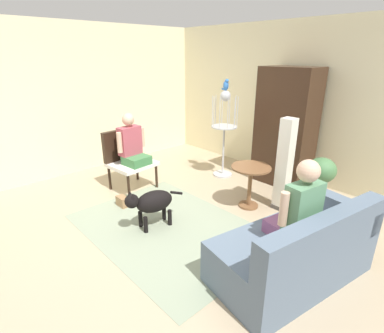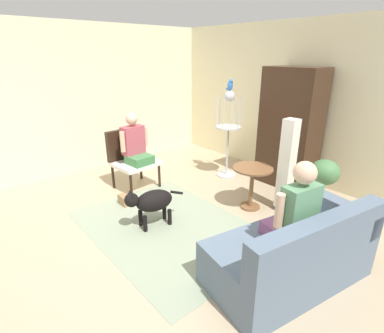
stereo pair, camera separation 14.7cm
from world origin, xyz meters
The scene contains 16 objects.
ground_plane centered at (0.00, 0.00, 0.00)m, with size 7.09×7.09×0.00m, color tan.
back_wall centered at (0.00, 2.79, 1.36)m, with size 6.51×0.12×2.71m, color beige.
left_wall centered at (-3.02, 0.30, 1.36)m, with size 0.12×6.07×2.71m, color beige.
area_rug centered at (-0.15, -0.06, 0.00)m, with size 2.52×1.81×0.01m, color gray.
couch centered at (1.46, 0.30, 0.31)m, with size 1.14×1.76×0.86m.
armchair centered at (-1.67, 0.27, 0.57)m, with size 0.68×0.73×0.99m.
person_on_couch centered at (1.42, 0.28, 0.80)m, with size 0.47×0.52×0.84m.
person_on_armchair centered at (-1.51, 0.28, 0.80)m, with size 0.45×0.53×0.82m.
round_end_table centered at (0.20, 1.20, 0.45)m, with size 0.58×0.58×0.64m.
dog centered at (-0.32, -0.20, 0.36)m, with size 0.38×0.80×0.57m.
bird_cage_stand centered at (-0.90, 1.85, 0.91)m, with size 0.47×0.47×1.57m.
parrot centered at (-0.90, 1.85, 1.67)m, with size 0.17×0.10×0.20m.
potted_plant centered at (0.94, 1.84, 0.48)m, with size 0.40×0.40×0.81m.
column_lamp centered at (0.55, 1.50, 0.67)m, with size 0.20×0.20×1.36m.
armoire_cabinet centered at (0.01, 2.38, 0.99)m, with size 0.92×0.56×1.98m, color #382316.
handbag centered at (-1.10, -0.19, 0.08)m, with size 0.20×0.12×0.15m, color #99724C.
Camera 1 is at (2.58, -2.18, 2.18)m, focal length 28.04 mm.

